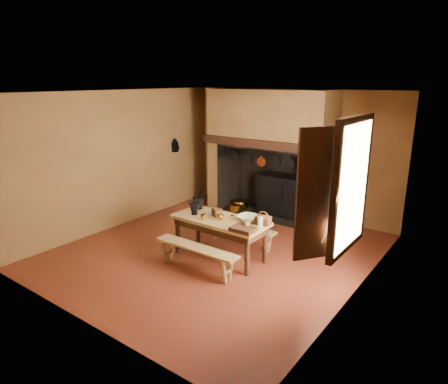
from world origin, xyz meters
name	(u,v)px	position (x,y,z in m)	size (l,w,h in m)	color
floor	(217,251)	(0.00, 0.00, 0.00)	(5.50, 5.50, 0.00)	maroon
ceiling	(216,92)	(0.00, 0.00, 2.80)	(5.50, 5.50, 0.00)	silver
back_wall	(291,153)	(0.00, 2.75, 1.40)	(5.00, 0.02, 2.80)	olive
wall_left	(121,159)	(-2.50, 0.00, 1.40)	(0.02, 5.50, 2.80)	olive
wall_right	(362,202)	(2.50, 0.00, 1.40)	(0.02, 5.50, 2.80)	olive
wall_front	(76,220)	(0.00, -2.75, 1.40)	(5.00, 0.02, 2.80)	olive
chimney_breast	(270,136)	(-0.30, 2.31, 1.81)	(2.95, 0.96, 2.80)	olive
iron_range	(281,195)	(-0.04, 2.45, 0.48)	(1.12, 0.55, 1.60)	black
hearth_pans	(238,205)	(-1.05, 2.22, 0.09)	(0.51, 0.62, 0.20)	gold
hanging_pans	(256,159)	(-0.34, 1.81, 1.36)	(1.92, 0.29, 0.27)	black
onion_string	(314,169)	(1.00, 1.79, 1.33)	(0.12, 0.10, 0.46)	#AA5B1F
herb_bunch	(323,168)	(1.18, 1.79, 1.38)	(0.20, 0.20, 0.35)	#4E5528
window	(343,185)	(2.35, -0.40, 1.70)	(0.39, 1.75, 1.76)	white
wall_coffee_mill	(175,144)	(-2.42, 1.55, 1.52)	(0.23, 0.16, 0.31)	black
work_table	(220,225)	(0.21, -0.18, 0.61)	(1.66, 0.74, 0.72)	tan
bench_front	(196,253)	(0.21, -0.82, 0.32)	(1.54, 0.27, 0.43)	tan
bench_back	(241,231)	(0.21, 0.46, 0.30)	(1.41, 0.25, 0.40)	tan
mortar_large	(199,202)	(-0.43, 0.02, 0.84)	(0.21, 0.21, 0.36)	black
mortar_small	(194,209)	(-0.29, -0.27, 0.82)	(0.19, 0.19, 0.32)	black
coffee_grinder	(217,212)	(0.07, -0.10, 0.80)	(0.20, 0.17, 0.21)	#321C10
brass_mug_a	(203,217)	(0.01, -0.39, 0.76)	(0.08, 0.08, 0.09)	gold
brass_mug_b	(232,217)	(0.40, -0.10, 0.76)	(0.07, 0.07, 0.08)	gold
mixing_bowl	(248,218)	(0.64, 0.02, 0.76)	(0.36, 0.36, 0.09)	beige
stoneware_crock	(246,224)	(0.82, -0.31, 0.79)	(0.11, 0.11, 0.14)	brown
glass_jar	(260,221)	(0.94, -0.07, 0.80)	(0.09, 0.09, 0.15)	beige
wicker_basket	(263,220)	(0.94, 0.02, 0.79)	(0.25, 0.19, 0.23)	#523218
wooden_tray	(243,229)	(0.84, -0.43, 0.75)	(0.38, 0.27, 0.06)	#321C10
brass_cup	(220,217)	(0.25, -0.25, 0.77)	(0.12, 0.12, 0.10)	gold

